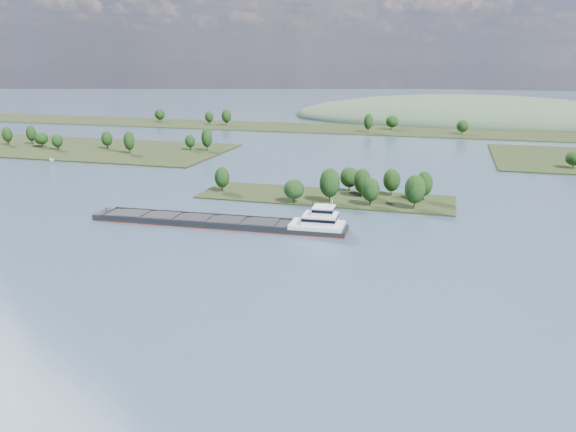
% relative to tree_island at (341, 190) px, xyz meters
% --- Properties ---
extents(ground, '(1800.00, 1800.00, 0.00)m').
position_rel_tree_island_xyz_m(ground, '(-6.60, -58.85, -3.92)').
color(ground, '#384861').
rests_on(ground, ground).
extents(tree_island, '(100.00, 32.51, 14.53)m').
position_rel_tree_island_xyz_m(tree_island, '(0.00, 0.00, 0.00)').
color(tree_island, black).
rests_on(tree_island, ground).
extents(left_bank, '(300.00, 80.00, 14.88)m').
position_rel_tree_island_xyz_m(left_bank, '(-235.81, 81.27, -3.03)').
color(left_bank, black).
rests_on(left_bank, ground).
extents(back_shoreline, '(900.00, 60.00, 15.14)m').
position_rel_tree_island_xyz_m(back_shoreline, '(-0.34, 220.96, -3.25)').
color(back_shoreline, black).
rests_on(back_shoreline, ground).
extents(hill_west, '(320.00, 160.00, 44.00)m').
position_rel_tree_island_xyz_m(hill_west, '(53.40, 321.15, -3.92)').
color(hill_west, '#374C34').
rests_on(hill_west, ground).
extents(cargo_barge, '(87.19, 14.51, 11.74)m').
position_rel_tree_island_xyz_m(cargo_barge, '(-26.71, -45.21, -2.44)').
color(cargo_barge, black).
rests_on(cargo_barge, ground).
extents(motorboat, '(5.96, 5.73, 2.32)m').
position_rel_tree_island_xyz_m(motorboat, '(-162.44, 37.38, -2.76)').
color(motorboat, white).
rests_on(motorboat, ground).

